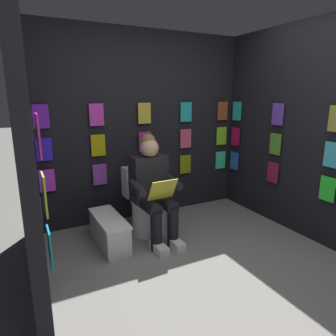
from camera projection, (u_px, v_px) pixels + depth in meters
name	position (u px, v px, depth m)	size (l,w,h in m)	color
ground_plane	(231.00, 290.00, 2.54)	(30.00, 30.00, 0.00)	gray
display_wall_back	(142.00, 127.00, 3.91)	(2.90, 0.14, 2.40)	black
display_wall_left	(281.00, 129.00, 3.69)	(0.14, 1.87, 2.40)	black
display_wall_right	(22.00, 147.00, 2.42)	(0.14, 1.87, 2.40)	black
toilet	(145.00, 205.00, 3.58)	(0.41, 0.56, 0.77)	white
person_reading	(153.00, 188.00, 3.33)	(0.54, 0.69, 1.19)	black
comic_longbox_near	(109.00, 231.00, 3.26)	(0.28, 0.73, 0.33)	white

